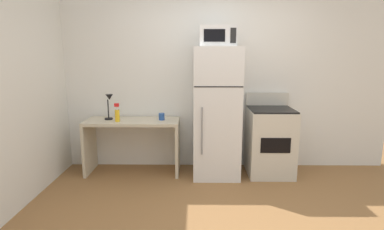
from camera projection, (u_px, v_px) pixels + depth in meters
ground_plane at (224, 224)px, 3.03m from camera, size 12.00×12.00×0.00m
wall_back_white at (215, 78)px, 4.45m from camera, size 5.00×0.10×2.60m
desk at (133, 135)px, 4.28m from camera, size 1.28×0.52×0.75m
desk_lamp at (109, 102)px, 4.22m from camera, size 0.14×0.12×0.35m
spray_bottle at (117, 114)px, 4.13m from camera, size 0.06×0.06×0.25m
coffee_mug at (162, 117)px, 4.24m from camera, size 0.08×0.08×0.09m
refrigerator at (216, 113)px, 4.15m from camera, size 0.62×0.67×1.74m
microwave at (218, 36)px, 3.93m from camera, size 0.46×0.35×0.26m
oven_range at (270, 141)px, 4.24m from camera, size 0.60×0.61×1.10m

